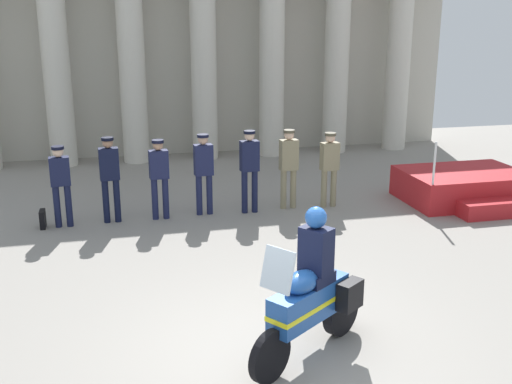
{
  "coord_description": "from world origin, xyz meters",
  "views": [
    {
      "loc": [
        -1.85,
        -6.41,
        4.01
      ],
      "look_at": [
        0.35,
        2.79,
        1.29
      ],
      "focal_mm": 42.61,
      "sensor_mm": 36.0,
      "label": 1
    }
  ],
  "objects_px": {
    "motorcycle_with_rider": "(312,295)",
    "officer_in_row_4": "(250,165)",
    "officer_in_row_2": "(159,173)",
    "officer_in_row_6": "(329,164)",
    "reviewing_stand": "(465,187)",
    "officer_in_row_1": "(110,173)",
    "officer_in_row_3": "(204,168)",
    "officer_in_row_5": "(289,163)",
    "officer_in_row_0": "(61,180)",
    "briefcase_on_ground": "(43,219)"
  },
  "relations": [
    {
      "from": "officer_in_row_5",
      "to": "motorcycle_with_rider",
      "type": "distance_m",
      "value": 6.0
    },
    {
      "from": "officer_in_row_3",
      "to": "officer_in_row_6",
      "type": "relative_size",
      "value": 1.04
    },
    {
      "from": "motorcycle_with_rider",
      "to": "briefcase_on_ground",
      "type": "relative_size",
      "value": 5.28
    },
    {
      "from": "reviewing_stand",
      "to": "briefcase_on_ground",
      "type": "distance_m",
      "value": 9.11
    },
    {
      "from": "officer_in_row_0",
      "to": "officer_in_row_2",
      "type": "bearing_deg",
      "value": 176.67
    },
    {
      "from": "officer_in_row_0",
      "to": "officer_in_row_3",
      "type": "bearing_deg",
      "value": 177.99
    },
    {
      "from": "reviewing_stand",
      "to": "motorcycle_with_rider",
      "type": "relative_size",
      "value": 1.42
    },
    {
      "from": "reviewing_stand",
      "to": "officer_in_row_0",
      "type": "relative_size",
      "value": 1.65
    },
    {
      "from": "officer_in_row_0",
      "to": "officer_in_row_6",
      "type": "bearing_deg",
      "value": 175.8
    },
    {
      "from": "motorcycle_with_rider",
      "to": "officer_in_row_5",
      "type": "bearing_deg",
      "value": -139.25
    },
    {
      "from": "officer_in_row_3",
      "to": "motorcycle_with_rider",
      "type": "distance_m",
      "value": 5.84
    },
    {
      "from": "officer_in_row_0",
      "to": "officer_in_row_1",
      "type": "xyz_separation_m",
      "value": [
        0.94,
        0.06,
        0.07
      ]
    },
    {
      "from": "officer_in_row_1",
      "to": "officer_in_row_0",
      "type": "bearing_deg",
      "value": -0.85
    },
    {
      "from": "officer_in_row_5",
      "to": "officer_in_row_6",
      "type": "height_order",
      "value": "officer_in_row_5"
    },
    {
      "from": "officer_in_row_0",
      "to": "officer_in_row_3",
      "type": "relative_size",
      "value": 0.95
    },
    {
      "from": "officer_in_row_0",
      "to": "officer_in_row_1",
      "type": "distance_m",
      "value": 0.94
    },
    {
      "from": "officer_in_row_0",
      "to": "officer_in_row_2",
      "type": "relative_size",
      "value": 0.98
    },
    {
      "from": "officer_in_row_4",
      "to": "officer_in_row_5",
      "type": "xyz_separation_m",
      "value": [
        0.89,
        0.1,
        -0.03
      ]
    },
    {
      "from": "reviewing_stand",
      "to": "officer_in_row_4",
      "type": "height_order",
      "value": "officer_in_row_4"
    },
    {
      "from": "reviewing_stand",
      "to": "officer_in_row_3",
      "type": "relative_size",
      "value": 1.57
    },
    {
      "from": "reviewing_stand",
      "to": "officer_in_row_5",
      "type": "distance_m",
      "value": 4.1
    },
    {
      "from": "reviewing_stand",
      "to": "motorcycle_with_rider",
      "type": "xyz_separation_m",
      "value": [
        -5.43,
        -5.38,
        0.46
      ]
    },
    {
      "from": "officer_in_row_1",
      "to": "reviewing_stand",
      "type": "bearing_deg",
      "value": 172.52
    },
    {
      "from": "officer_in_row_1",
      "to": "officer_in_row_5",
      "type": "bearing_deg",
      "value": 176.46
    },
    {
      "from": "motorcycle_with_rider",
      "to": "officer_in_row_4",
      "type": "bearing_deg",
      "value": -130.88
    },
    {
      "from": "officer_in_row_4",
      "to": "officer_in_row_6",
      "type": "xyz_separation_m",
      "value": [
        1.78,
        0.01,
        -0.08
      ]
    },
    {
      "from": "reviewing_stand",
      "to": "officer_in_row_1",
      "type": "distance_m",
      "value": 7.8
    },
    {
      "from": "officer_in_row_6",
      "to": "briefcase_on_ground",
      "type": "distance_m",
      "value": 6.03
    },
    {
      "from": "officer_in_row_1",
      "to": "officer_in_row_3",
      "type": "xyz_separation_m",
      "value": [
        1.9,
        0.07,
        -0.02
      ]
    },
    {
      "from": "officer_in_row_4",
      "to": "officer_in_row_6",
      "type": "relative_size",
      "value": 1.07
    },
    {
      "from": "officer_in_row_6",
      "to": "officer_in_row_2",
      "type": "bearing_deg",
      "value": -4.65
    },
    {
      "from": "officer_in_row_6",
      "to": "officer_in_row_4",
      "type": "bearing_deg",
      "value": -4.36
    },
    {
      "from": "officer_in_row_4",
      "to": "motorcycle_with_rider",
      "type": "xyz_separation_m",
      "value": [
        -0.53,
        -5.72,
        -0.25
      ]
    },
    {
      "from": "officer_in_row_2",
      "to": "officer_in_row_6",
      "type": "height_order",
      "value": "officer_in_row_2"
    },
    {
      "from": "officer_in_row_2",
      "to": "officer_in_row_5",
      "type": "bearing_deg",
      "value": 177.23
    },
    {
      "from": "reviewing_stand",
      "to": "briefcase_on_ground",
      "type": "height_order",
      "value": "reviewing_stand"
    },
    {
      "from": "officer_in_row_3",
      "to": "briefcase_on_ground",
      "type": "distance_m",
      "value": 3.35
    },
    {
      "from": "officer_in_row_3",
      "to": "officer_in_row_6",
      "type": "bearing_deg",
      "value": 173.52
    },
    {
      "from": "officer_in_row_2",
      "to": "officer_in_row_6",
      "type": "relative_size",
      "value": 1.01
    },
    {
      "from": "officer_in_row_5",
      "to": "briefcase_on_ground",
      "type": "xyz_separation_m",
      "value": [
        -5.09,
        -0.12,
        -0.84
      ]
    },
    {
      "from": "officer_in_row_1",
      "to": "officer_in_row_3",
      "type": "relative_size",
      "value": 1.02
    },
    {
      "from": "officer_in_row_1",
      "to": "officer_in_row_5",
      "type": "distance_m",
      "value": 3.75
    },
    {
      "from": "reviewing_stand",
      "to": "motorcycle_with_rider",
      "type": "height_order",
      "value": "motorcycle_with_rider"
    },
    {
      "from": "officer_in_row_0",
      "to": "officer_in_row_5",
      "type": "xyz_separation_m",
      "value": [
        4.68,
        0.15,
        0.06
      ]
    },
    {
      "from": "reviewing_stand",
      "to": "officer_in_row_4",
      "type": "distance_m",
      "value": 4.97
    },
    {
      "from": "officer_in_row_5",
      "to": "officer_in_row_4",
      "type": "bearing_deg",
      "value": 1.8
    },
    {
      "from": "officer_in_row_1",
      "to": "officer_in_row_3",
      "type": "height_order",
      "value": "officer_in_row_1"
    },
    {
      "from": "officer_in_row_3",
      "to": "officer_in_row_4",
      "type": "distance_m",
      "value": 0.96
    },
    {
      "from": "officer_in_row_3",
      "to": "motorcycle_with_rider",
      "type": "bearing_deg",
      "value": 89.45
    },
    {
      "from": "officer_in_row_0",
      "to": "officer_in_row_2",
      "type": "distance_m",
      "value": 1.92
    }
  ]
}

